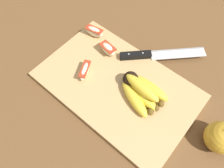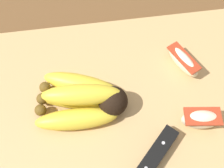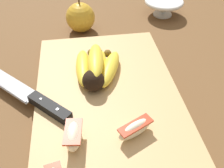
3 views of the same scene
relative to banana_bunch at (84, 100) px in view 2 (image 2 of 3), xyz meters
name	(u,v)px [view 2 (image 2 of 3)]	position (x,y,z in m)	size (l,w,h in m)	color
ground_plane	(133,101)	(-0.08, -0.01, -0.04)	(6.00, 6.00, 0.00)	brown
cutting_board	(127,93)	(-0.07, -0.02, -0.03)	(0.47, 0.30, 0.02)	tan
banana_bunch	(84,100)	(0.00, 0.00, 0.00)	(0.14, 0.11, 0.06)	black
apple_wedge_near	(183,61)	(-0.17, -0.05, -0.01)	(0.05, 0.07, 0.03)	#F4E5C1
apple_wedge_middle	(201,119)	(-0.17, 0.05, 0.00)	(0.06, 0.04, 0.04)	#F4E5C1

